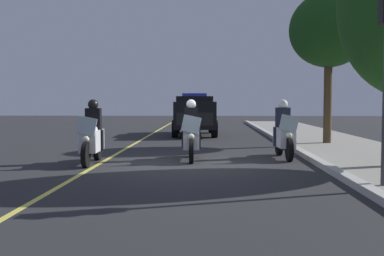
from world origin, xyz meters
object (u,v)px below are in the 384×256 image
(police_motorcycle_lead_left, at_px, (92,138))
(tree_far_back, at_px, (329,30))
(police_suv, at_px, (194,113))
(police_motorcycle_trailing, at_px, (284,134))
(police_motorcycle_lead_right, at_px, (191,135))

(police_motorcycle_lead_left, bearing_deg, tree_far_back, 125.40)
(police_suv, distance_m, tree_far_back, 7.94)
(police_motorcycle_trailing, bearing_deg, police_motorcycle_lead_right, -79.75)
(police_motorcycle_trailing, height_order, tree_far_back, tree_far_back)
(police_motorcycle_lead_right, bearing_deg, police_motorcycle_lead_left, -71.39)
(police_motorcycle_lead_left, relative_size, police_suv, 0.43)
(police_motorcycle_lead_left, bearing_deg, police_suv, 167.12)
(police_motorcycle_lead_right, relative_size, tree_far_back, 0.38)
(police_motorcycle_lead_left, height_order, police_motorcycle_lead_right, same)
(police_motorcycle_trailing, xyz_separation_m, tree_far_back, (-4.01, 2.26, 3.59))
(police_motorcycle_trailing, height_order, police_suv, police_suv)
(police_motorcycle_lead_right, bearing_deg, tree_far_back, 132.23)
(police_motorcycle_lead_right, height_order, police_motorcycle_trailing, same)
(tree_far_back, bearing_deg, police_motorcycle_trailing, -29.43)
(police_motorcycle_lead_left, xyz_separation_m, police_motorcycle_lead_right, (-0.88, 2.61, 0.00))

